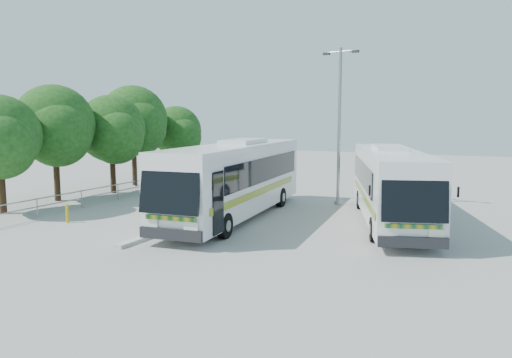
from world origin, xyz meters
The scene contains 12 objects.
ground centered at (0.00, 0.00, 0.00)m, with size 100.00×100.00×0.00m, color gray.
kerb_divider centered at (-2.30, 2.00, 0.07)m, with size 0.40×16.00×0.15m, color #B2B2AD.
railing centered at (-10.00, 4.00, 0.74)m, with size 0.06×22.00×1.00m.
tree_far_a centered at (-12.43, -3.00, 4.07)m, with size 4.75×4.49×6.20m.
tree_far_b centered at (-13.02, 1.20, 4.57)m, with size 5.33×5.03×6.96m.
tree_far_c centered at (-12.12, 5.10, 4.26)m, with size 4.97×4.69×6.49m.
tree_far_d centered at (-13.31, 8.80, 4.82)m, with size 5.62×5.30×7.33m.
tree_far_e centered at (-12.63, 13.30, 3.89)m, with size 4.54×4.28×5.92m.
coach_main centered at (-1.00, 1.30, 2.02)m, with size 3.91×13.46×3.68m.
coach_adjacent centered at (6.23, 3.46, 1.89)m, with size 6.17×12.56×3.44m.
lamppost centered at (2.59, 7.19, 4.90)m, with size 2.16×0.61×8.88m.
bollard centered at (-7.69, -3.27, 0.45)m, with size 0.13×0.13×0.90m, color #C49F0B.
Camera 1 is at (10.51, -20.58, 5.04)m, focal length 35.00 mm.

